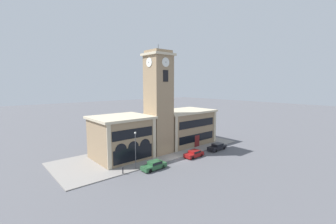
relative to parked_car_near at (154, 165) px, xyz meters
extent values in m
plane|color=#56565B|center=(6.25, 1.29, -0.75)|extent=(300.00, 300.00, 0.00)
cube|color=gray|center=(6.25, 8.24, -0.67)|extent=(40.07, 13.90, 0.15)
cube|color=#937A5B|center=(6.25, 6.64, 9.15)|extent=(4.44, 4.44, 19.80)
cube|color=beige|center=(6.25, 6.64, 19.28)|extent=(5.14, 5.14, 0.45)
cube|color=#937A5B|center=(6.25, 6.64, 19.80)|extent=(4.08, 4.08, 0.60)
cylinder|color=#4C4C51|center=(6.25, 6.64, 20.70)|extent=(0.10, 0.10, 1.20)
cylinder|color=silver|center=(6.25, 4.37, 17.66)|extent=(1.78, 0.10, 1.78)
cylinder|color=black|center=(6.25, 4.30, 17.66)|extent=(0.14, 0.04, 0.14)
cylinder|color=silver|center=(3.98, 6.64, 17.66)|extent=(0.10, 1.78, 1.78)
cylinder|color=black|center=(3.91, 6.64, 17.66)|extent=(0.04, 0.14, 0.14)
cube|color=black|center=(6.25, 4.38, 15.07)|extent=(1.24, 0.10, 2.20)
cube|color=#937A5B|center=(-1.26, 8.80, 3.12)|extent=(9.98, 8.76, 7.74)
cube|color=beige|center=(-1.26, 8.80, 7.22)|extent=(10.68, 9.46, 0.45)
cube|color=beige|center=(-5.90, 4.36, 3.12)|extent=(0.70, 0.16, 7.74)
cube|color=beige|center=(3.38, 4.36, 3.12)|extent=(0.70, 0.16, 7.74)
cube|color=black|center=(-1.26, 4.38, 4.82)|extent=(8.18, 0.10, 1.70)
cube|color=black|center=(-1.26, 4.38, 1.11)|extent=(7.98, 0.10, 2.48)
cylinder|color=black|center=(-3.75, 4.37, 2.35)|extent=(2.20, 0.06, 2.20)
cylinder|color=black|center=(-1.26, 4.37, 2.35)|extent=(2.20, 0.06, 2.20)
cylinder|color=black|center=(1.24, 4.37, 2.35)|extent=(2.20, 0.06, 2.20)
cube|color=#937A5B|center=(15.53, 8.80, 3.07)|extent=(13.52, 8.76, 7.64)
cube|color=beige|center=(15.53, 8.80, 7.12)|extent=(14.22, 9.46, 0.45)
cube|color=beige|center=(9.12, 4.36, 3.07)|extent=(0.70, 0.16, 7.64)
cube|color=beige|center=(21.94, 4.36, 3.07)|extent=(0.70, 0.16, 7.64)
cube|color=black|center=(15.53, 4.38, 4.75)|extent=(11.08, 0.10, 1.68)
cube|color=maroon|center=(15.53, 4.37, 0.63)|extent=(1.50, 0.12, 2.75)
cube|color=black|center=(15.53, 4.38, 1.45)|extent=(11.08, 0.10, 1.71)
cube|color=#285633|center=(-0.06, 0.00, -0.20)|extent=(4.47, 1.86, 0.71)
cube|color=#285633|center=(0.12, 0.00, 0.42)|extent=(2.17, 1.61, 0.53)
cube|color=black|center=(0.12, 0.00, 0.42)|extent=(2.09, 1.65, 0.40)
cylinder|color=black|center=(-1.41, -0.79, -0.41)|extent=(0.69, 0.24, 0.69)
cylinder|color=black|center=(-1.45, 0.71, -0.41)|extent=(0.69, 0.24, 0.69)
cylinder|color=black|center=(1.33, -0.71, -0.41)|extent=(0.69, 0.24, 0.69)
cylinder|color=black|center=(1.29, 0.79, -0.41)|extent=(0.69, 0.24, 0.69)
cube|color=maroon|center=(9.76, 0.00, -0.22)|extent=(4.21, 1.92, 0.68)
cube|color=maroon|center=(9.93, 0.00, 0.36)|extent=(2.04, 1.67, 0.47)
cube|color=black|center=(9.93, 0.00, 0.36)|extent=(1.96, 1.71, 0.35)
cylinder|color=black|center=(8.50, -0.83, -0.41)|extent=(0.68, 0.24, 0.68)
cylinder|color=black|center=(8.45, 0.74, -0.41)|extent=(0.68, 0.24, 0.68)
cylinder|color=black|center=(11.08, -0.75, -0.41)|extent=(0.68, 0.24, 0.68)
cylinder|color=black|center=(11.03, 0.82, -0.41)|extent=(0.68, 0.24, 0.68)
cube|color=black|center=(17.13, 0.00, -0.20)|extent=(4.77, 1.98, 0.74)
cube|color=black|center=(17.32, 0.00, 0.43)|extent=(2.31, 1.72, 0.51)
cube|color=black|center=(17.32, 0.00, 0.43)|extent=(2.22, 1.75, 0.38)
cylinder|color=black|center=(15.69, -0.85, -0.42)|extent=(0.67, 0.24, 0.66)
cylinder|color=black|center=(15.64, 0.76, -0.42)|extent=(0.67, 0.24, 0.66)
cylinder|color=black|center=(18.62, -0.76, -0.42)|extent=(0.67, 0.24, 0.66)
cylinder|color=black|center=(18.57, 0.85, -0.42)|extent=(0.67, 0.24, 0.66)
cylinder|color=#4C4C51|center=(-2.43, 1.90, 2.38)|extent=(0.12, 0.12, 5.95)
sphere|color=silver|center=(-2.43, 1.90, 5.53)|extent=(0.36, 0.36, 0.36)
cylinder|color=black|center=(-5.08, 1.53, -0.15)|extent=(0.18, 0.18, 0.90)
sphere|color=black|center=(-5.08, 1.53, 0.38)|extent=(0.16, 0.16, 0.16)
camera|label=1|loc=(-21.92, -29.01, 13.46)|focal=24.00mm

